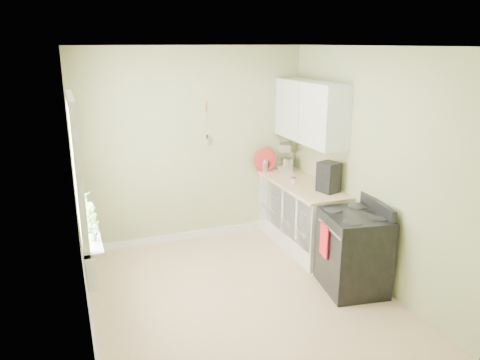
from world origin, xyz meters
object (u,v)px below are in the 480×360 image
object	(u,v)px
stove	(353,251)
stand_mixer	(284,157)
kettle	(264,165)
coffee_maker	(328,178)

from	to	relation	value
stove	stand_mixer	xyz separation A→B (m)	(0.11, 2.01, 0.64)
stove	stand_mixer	world-z (taller)	stand_mixer
kettle	stand_mixer	bearing A→B (deg)	3.86
coffee_maker	stove	bearing A→B (deg)	-99.31
stove	coffee_maker	bearing A→B (deg)	80.69
stand_mixer	kettle	size ratio (longest dim) A/B	2.42
stand_mixer	kettle	distance (m)	0.35
stand_mixer	stove	bearing A→B (deg)	-93.00
stove	kettle	world-z (taller)	kettle
stove	stand_mixer	distance (m)	2.11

